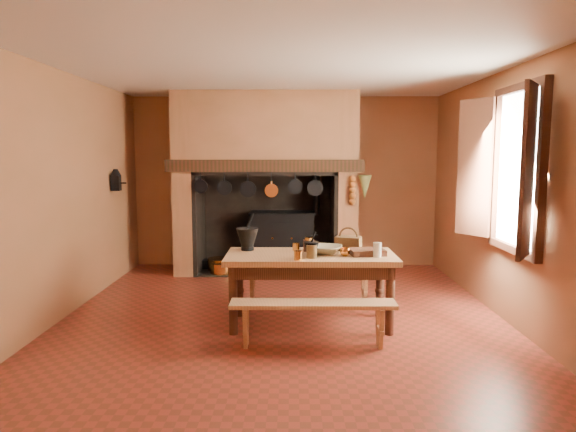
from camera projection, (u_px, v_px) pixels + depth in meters
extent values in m
plane|color=maroon|center=(283.00, 315.00, 5.96)|extent=(5.50, 5.50, 0.00)
plane|color=silver|center=(283.00, 68.00, 5.63)|extent=(5.50, 5.50, 0.00)
cube|color=#9A5E3D|center=(286.00, 182.00, 8.53)|extent=(5.00, 0.02, 2.80)
cube|color=#9A5E3D|center=(63.00, 195.00, 5.81)|extent=(0.02, 5.50, 2.80)
cube|color=#9A5E3D|center=(504.00, 195.00, 5.78)|extent=(0.02, 5.50, 2.80)
cube|color=#9A5E3D|center=(275.00, 231.00, 3.07)|extent=(5.00, 0.02, 2.80)
cube|color=#9A5E3D|center=(187.00, 184.00, 8.09)|extent=(0.30, 0.90, 2.80)
cube|color=#9A5E3D|center=(346.00, 184.00, 8.07)|extent=(0.30, 0.90, 2.80)
cube|color=#9A5E3D|center=(266.00, 132.00, 7.99)|extent=(2.20, 0.90, 1.20)
cube|color=black|center=(265.00, 166.00, 7.65)|extent=(2.95, 0.22, 0.18)
cube|color=black|center=(268.00, 218.00, 8.57)|extent=(2.20, 0.06, 1.60)
cube|color=black|center=(267.00, 270.00, 8.25)|extent=(2.20, 0.90, 0.02)
cube|color=black|center=(282.00, 241.00, 8.34)|extent=(1.00, 0.50, 0.90)
cube|color=black|center=(282.00, 213.00, 8.27)|extent=(1.04, 0.54, 0.04)
cube|color=black|center=(282.00, 238.00, 8.07)|extent=(0.35, 0.02, 0.45)
cylinder|color=black|center=(316.00, 192.00, 8.24)|extent=(0.10, 0.10, 0.70)
cylinder|color=#CA7C2E|center=(273.00, 238.00, 8.05)|extent=(0.03, 0.03, 0.03)
cylinder|color=#CA7C2E|center=(292.00, 238.00, 8.05)|extent=(0.03, 0.03, 0.03)
cylinder|color=#CA7C2E|center=(220.00, 264.00, 8.24)|extent=(0.40, 0.40, 0.20)
cylinder|color=#CA7C2E|center=(221.00, 268.00, 7.99)|extent=(0.34, 0.34, 0.18)
cube|color=black|center=(209.00, 264.00, 8.34)|extent=(0.18, 0.18, 0.16)
cone|color=brown|center=(365.00, 187.00, 7.57)|extent=(0.20, 0.20, 0.35)
cube|color=white|center=(520.00, 169.00, 5.35)|extent=(0.02, 1.00, 1.60)
cube|color=#3D1E13|center=(521.00, 87.00, 5.25)|extent=(0.08, 1.16, 0.08)
cube|color=#3D1E13|center=(513.00, 249.00, 5.45)|extent=(0.08, 1.16, 0.08)
cube|color=#3D1E13|center=(527.00, 172.00, 4.67)|extent=(0.29, 0.39, 1.60)
cube|color=#3D1E13|center=(474.00, 168.00, 6.02)|extent=(0.29, 0.39, 1.60)
cube|color=black|center=(116.00, 183.00, 7.35)|extent=(0.12, 0.12, 0.22)
cone|color=black|center=(116.00, 173.00, 7.33)|extent=(0.16, 0.16, 0.10)
cylinder|color=black|center=(122.00, 183.00, 7.34)|extent=(0.12, 0.02, 0.02)
cube|color=tan|center=(311.00, 257.00, 5.53)|extent=(1.82, 0.81, 0.06)
cube|color=#3D1E13|center=(311.00, 266.00, 5.54)|extent=(1.70, 0.69, 0.14)
cylinder|color=#3D1E13|center=(233.00, 300.00, 5.28)|extent=(0.09, 0.09, 0.73)
cylinder|color=#3D1E13|center=(390.00, 300.00, 5.27)|extent=(0.09, 0.09, 0.73)
cylinder|color=#3D1E13|center=(239.00, 285.00, 5.88)|extent=(0.09, 0.09, 0.73)
cylinder|color=#3D1E13|center=(380.00, 285.00, 5.87)|extent=(0.09, 0.09, 0.73)
cube|color=tan|center=(313.00, 304.00, 4.93)|extent=(1.59, 0.28, 0.04)
cube|color=tan|center=(308.00, 270.00, 6.27)|extent=(1.69, 0.30, 0.04)
cylinder|color=black|center=(248.00, 248.00, 5.75)|extent=(0.15, 0.15, 0.04)
cone|color=black|center=(247.00, 237.00, 5.74)|extent=(0.25, 0.25, 0.20)
cylinder|color=black|center=(250.00, 222.00, 5.72)|extent=(0.10, 0.05, 0.20)
cylinder|color=black|center=(311.00, 256.00, 5.37)|extent=(0.09, 0.09, 0.03)
cone|color=black|center=(311.00, 248.00, 5.36)|extent=(0.16, 0.16, 0.13)
cylinder|color=black|center=(313.00, 237.00, 5.35)|extent=(0.07, 0.04, 0.13)
cube|color=#3D1E13|center=(309.00, 245.00, 5.71)|extent=(0.12, 0.12, 0.12)
cylinder|color=#CA7C2E|center=(309.00, 239.00, 5.70)|extent=(0.09, 0.09, 0.03)
cylinder|color=black|center=(313.00, 236.00, 5.69)|extent=(0.10, 0.02, 0.03)
cylinder|color=#CA7C2E|center=(298.00, 255.00, 5.20)|extent=(0.09, 0.09, 0.10)
cylinder|color=#CA7C2E|center=(296.00, 247.00, 5.73)|extent=(0.10, 0.10, 0.09)
imported|color=#B5AF8B|center=(326.00, 249.00, 5.56)|extent=(0.43, 0.43, 0.09)
cylinder|color=#523A1E|center=(312.00, 252.00, 5.31)|extent=(0.13, 0.13, 0.14)
cylinder|color=beige|center=(377.00, 250.00, 5.36)|extent=(0.12, 0.12, 0.15)
cube|color=#482915|center=(348.00, 243.00, 5.75)|extent=(0.32, 0.27, 0.15)
torus|color=#482915|center=(348.00, 237.00, 5.74)|extent=(0.22, 0.09, 0.22)
cube|color=#3D1E13|center=(367.00, 252.00, 5.48)|extent=(0.39, 0.30, 0.06)
imported|color=#CA7C2E|center=(345.00, 252.00, 5.42)|extent=(0.14, 0.14, 0.09)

